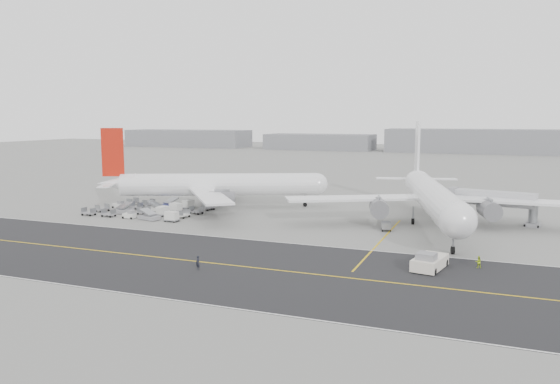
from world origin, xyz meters
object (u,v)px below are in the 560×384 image
at_px(pushback_tug, 429,262).
at_px(ground_crew_a, 198,263).
at_px(jet_bridge, 494,200).
at_px(ground_crew_b, 478,262).
at_px(airliner_a, 214,185).
at_px(airliner_b, 432,196).

xyz_separation_m(pushback_tug, ground_crew_a, (-29.59, -11.83, -0.09)).
height_order(pushback_tug, jet_bridge, jet_bridge).
height_order(ground_crew_a, ground_crew_b, ground_crew_a).
relative_size(airliner_a, jet_bridge, 2.88).
height_order(jet_bridge, ground_crew_a, jet_bridge).
bearing_deg(airliner_b, ground_crew_b, -86.11).
distance_m(pushback_tug, ground_crew_b, 7.08).
relative_size(airliner_a, pushback_tug, 5.45).
bearing_deg(ground_crew_a, ground_crew_b, 45.05).
xyz_separation_m(airliner_b, pushback_tug, (3.22, -32.37, -4.67)).
distance_m(airliner_a, jet_bridge, 60.80).
bearing_deg(airliner_a, pushback_tug, -148.06).
xyz_separation_m(jet_bridge, ground_crew_b, (-1.69, -36.15, -3.72)).
bearing_deg(ground_crew_a, airliner_b, 81.43).
bearing_deg(pushback_tug, airliner_a, 157.18).
xyz_separation_m(airliner_b, ground_crew_a, (-26.36, -44.20, -4.76)).
height_order(airliner_a, ground_crew_a, airliner_a).
relative_size(airliner_a, airliner_b, 0.89).
height_order(airliner_a, ground_crew_b, airliner_a).
bearing_deg(airliner_a, ground_crew_b, -142.77).
relative_size(airliner_b, ground_crew_a, 28.92).
relative_size(pushback_tug, ground_crew_a, 4.73).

